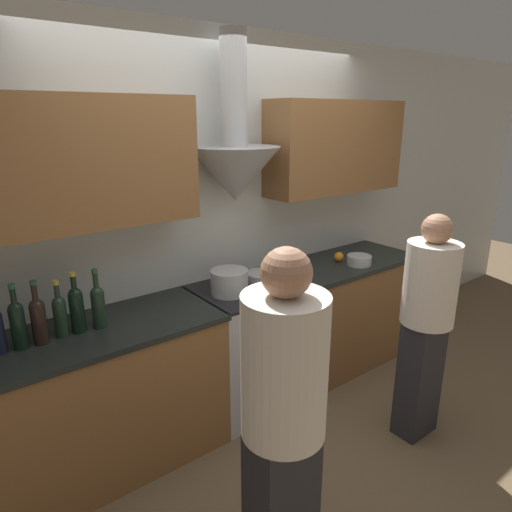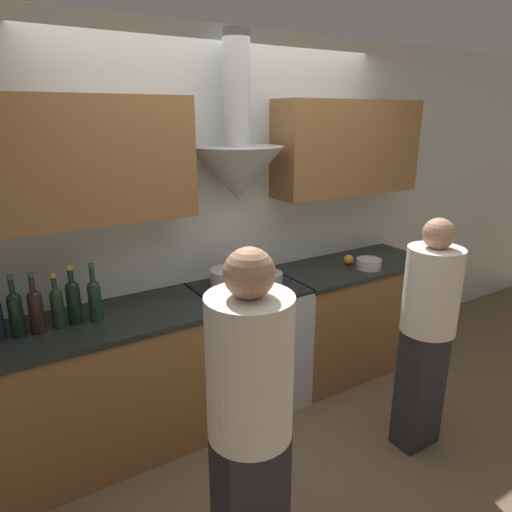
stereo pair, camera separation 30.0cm
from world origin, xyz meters
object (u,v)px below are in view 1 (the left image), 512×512
Objects in this scene: wine_bottle_5 at (38,318)px; wine_bottle_8 at (98,304)px; stove_range at (247,345)px; person_foreground_right at (426,319)px; wine_bottle_7 at (77,307)px; person_foreground_left at (283,417)px; saucepan at (359,260)px; stock_pot at (229,282)px; mixing_bowl at (263,277)px; wine_bottle_4 at (18,322)px; wine_bottle_6 at (60,314)px; orange_fruit at (339,257)px.

wine_bottle_8 is at bearing -0.55° from wine_bottle_5.
stove_range is 0.61× the size of person_foreground_right.
wine_bottle_5 is 0.20m from wine_bottle_7.
saucepan is at bearing 31.53° from person_foreground_left.
stove_range is 0.57× the size of person_foreground_left.
person_foreground_left reaches higher than stock_pot.
mixing_bowl reaches higher than stove_range.
wine_bottle_5 is at bearing 179.45° from wine_bottle_8.
wine_bottle_4 is 0.40m from wine_bottle_8.
person_foreground_right reaches higher than wine_bottle_6.
wine_bottle_6 is at bearing 175.48° from saucepan.
stock_pot is at bearing -171.14° from mixing_bowl.
wine_bottle_6 is at bearing -179.84° from mixing_bowl.
wine_bottle_7 reaches higher than orange_fruit.
stock_pot is 1.10m from orange_fruit.
wine_bottle_4 is 2.33m from person_foreground_right.
stove_range is 1.23m from person_foreground_right.
wine_bottle_8 is (0.31, -0.00, -0.00)m from wine_bottle_5.
wine_bottle_6 is at bearing 179.56° from orange_fruit.
wine_bottle_7 is 0.22× the size of person_foreground_left.
wine_bottle_8 is 1.37× the size of stock_pot.
wine_bottle_5 is at bearing 117.54° from person_foreground_left.
person_foreground_left is 1.07× the size of person_foreground_right.
wine_bottle_7 is at bearing 177.28° from stock_pot.
wine_bottle_8 is at bearing 150.33° from person_foreground_right.
person_foreground_left is 1.40m from person_foreground_right.
orange_fruit is (1.95, 0.00, -0.10)m from wine_bottle_8.
stove_range is at bearing 7.78° from stock_pot.
person_foreground_left reaches higher than wine_bottle_5.
person_foreground_right reaches higher than saucepan.
wine_bottle_4 is 0.21m from wine_bottle_6.
stove_range is 4.70× the size of saucepan.
saucepan reaches higher than mixing_bowl.
wine_bottle_8 is 1.43× the size of mixing_bowl.
person_foreground_left is (-0.70, -1.19, 0.42)m from stove_range.
person_foreground_right is at bearing -24.89° from wine_bottle_4.
wine_bottle_8 is 1.79× the size of saucepan.
wine_bottle_7 is at bearing -179.80° from mixing_bowl.
mixing_bowl is at bearing 0.20° from wine_bottle_7.
saucepan is 0.13× the size of person_foreground_right.
saucepan is at bearing -4.52° from wine_bottle_6.
stock_pot is 0.16× the size of person_foreground_left.
wine_bottle_6 is 1.65× the size of saucepan.
stock_pot is (1.17, -0.03, -0.06)m from wine_bottle_5.
wine_bottle_6 is 2.16m from orange_fruit.
stove_range is at bearing 59.51° from person_foreground_left.
wine_bottle_8 is 0.86m from stock_pot.
wine_bottle_4 reaches higher than wine_bottle_6.
stock_pot reaches higher than stove_range.
wine_bottle_5 reaches higher than wine_bottle_6.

